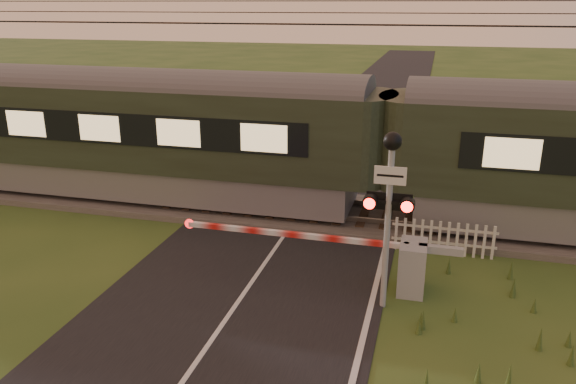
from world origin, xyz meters
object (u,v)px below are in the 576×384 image
(train, at_px, (386,148))
(crossing_signal, at_px, (390,190))
(picket_fence, at_px, (444,238))
(boom_gate, at_px, (400,263))

(train, distance_m, crossing_signal, 4.92)
(crossing_signal, distance_m, picket_fence, 3.86)
(train, xyz_separation_m, crossing_signal, (0.52, -4.88, 0.36))
(boom_gate, xyz_separation_m, picket_fence, (0.93, 2.16, -0.19))
(boom_gate, xyz_separation_m, crossing_signal, (-0.27, -0.83, 1.93))
(boom_gate, distance_m, picket_fence, 2.36)
(train, relative_size, boom_gate, 6.48)
(train, bearing_deg, crossing_signal, -83.91)
(train, relative_size, crossing_signal, 11.09)
(picket_fence, bearing_deg, train, 132.31)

